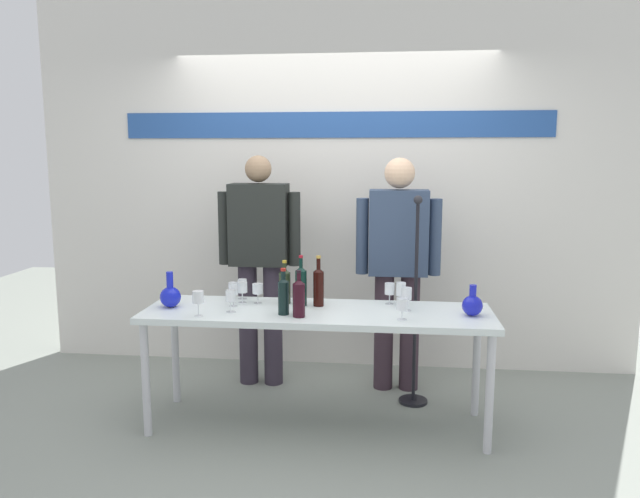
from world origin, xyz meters
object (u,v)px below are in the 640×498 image
(wine_bottle_2, at_px, (301,285))
(wine_glass_right_1, at_px, (402,305))
(wine_glass_left_2, at_px, (231,296))
(wine_glass_right_0, at_px, (390,289))
(microphone_stand, at_px, (415,336))
(wine_glass_right_3, at_px, (401,290))
(wine_bottle_0, at_px, (285,285))
(wine_bottle_1, at_px, (283,295))
(wine_glass_right_2, at_px, (407,294))
(wine_glass_left_4, at_px, (242,285))
(wine_glass_left_0, at_px, (233,289))
(decanter_blue_left, at_px, (170,296))
(wine_glass_left_5, at_px, (242,288))
(presenter_left, at_px, (260,255))
(wine_glass_left_3, at_px, (258,289))
(display_table, at_px, (317,320))
(decanter_blue_right, at_px, (472,305))
(presenter_right, at_px, (398,259))
(wine_bottle_3, at_px, (319,285))
(wine_glass_left_1, at_px, (198,298))
(wine_bottle_4, at_px, (299,297))

(wine_bottle_2, xyz_separation_m, wine_glass_right_1, (0.64, -0.27, -0.04))
(wine_glass_left_2, relative_size, wine_glass_right_0, 1.00)
(wine_glass_right_0, distance_m, microphone_stand, 0.47)
(wine_glass_right_0, relative_size, wine_glass_right_3, 0.88)
(wine_bottle_0, height_order, wine_bottle_1, wine_bottle_1)
(wine_glass_right_2, bearing_deg, wine_glass_left_4, 169.92)
(wine_bottle_1, height_order, wine_glass_right_0, wine_bottle_1)
(wine_bottle_0, distance_m, wine_bottle_1, 0.28)
(wine_glass_right_0, relative_size, wine_glass_right_1, 1.07)
(wine_bottle_0, distance_m, wine_glass_right_2, 0.79)
(wine_glass_right_1, relative_size, wine_glass_right_3, 0.82)
(wine_glass_right_1, bearing_deg, wine_glass_left_0, 169.30)
(decanter_blue_left, distance_m, wine_bottle_1, 0.76)
(decanter_blue_left, xyz_separation_m, wine_glass_right_3, (1.46, 0.17, 0.04))
(wine_glass_left_5, bearing_deg, presenter_left, 89.56)
(wine_bottle_1, distance_m, wine_glass_left_3, 0.33)
(wine_glass_left_0, height_order, wine_glass_left_4, wine_glass_left_0)
(wine_glass_right_0, bearing_deg, decanter_blue_left, -170.44)
(display_table, relative_size, wine_glass_left_2, 15.56)
(wine_bottle_1, relative_size, wine_glass_right_2, 1.93)
(wine_glass_right_1, height_order, wine_glass_right_3, wine_glass_right_3)
(wine_bottle_1, relative_size, wine_bottle_2, 0.87)
(wine_bottle_1, bearing_deg, wine_glass_left_3, 130.05)
(wine_glass_left_2, height_order, wine_glass_left_4, wine_glass_left_2)
(decanter_blue_right, height_order, wine_glass_left_4, decanter_blue_right)
(wine_glass_left_4, xyz_separation_m, microphone_stand, (1.17, 0.19, -0.37))
(presenter_left, xyz_separation_m, wine_glass_right_2, (1.06, -0.63, -0.12))
(display_table, distance_m, wine_bottle_1, 0.30)
(decanter_blue_left, height_order, presenter_right, presenter_right)
(presenter_left, distance_m, wine_glass_right_3, 1.17)
(wine_bottle_0, distance_m, microphone_stand, 0.99)
(wine_glass_left_0, bearing_deg, wine_bottle_1, -24.21)
(wine_glass_left_0, bearing_deg, wine_bottle_2, 9.66)
(decanter_blue_left, xyz_separation_m, wine_glass_left_2, (0.41, -0.08, 0.02))
(decanter_blue_right, xyz_separation_m, wine_bottle_1, (-1.14, -0.10, 0.06))
(wine_bottle_3, bearing_deg, presenter_left, 131.53)
(wine_glass_left_1, distance_m, microphone_stand, 1.53)
(wine_bottle_3, height_order, wine_glass_left_5, wine_bottle_3)
(wine_glass_left_4, height_order, wine_glass_right_1, wine_glass_left_4)
(decanter_blue_right, distance_m, wine_glass_left_1, 1.66)
(wine_glass_right_3, bearing_deg, wine_bottle_2, -176.89)
(wine_bottle_0, distance_m, wine_glass_left_0, 0.34)
(wine_bottle_1, xyz_separation_m, microphone_stand, (0.82, 0.55, -0.40))
(wine_bottle_4, bearing_deg, wine_glass_right_2, 18.20)
(wine_bottle_1, xyz_separation_m, wine_bottle_4, (0.10, -0.04, -0.00))
(presenter_left, relative_size, presenter_right, 1.01)
(wine_bottle_4, bearing_deg, wine_glass_left_2, 171.88)
(wine_glass_right_3, bearing_deg, wine_glass_right_1, -89.88)
(decanter_blue_left, distance_m, wine_bottle_3, 0.95)
(decanter_blue_left, height_order, wine_glass_left_3, decanter_blue_left)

